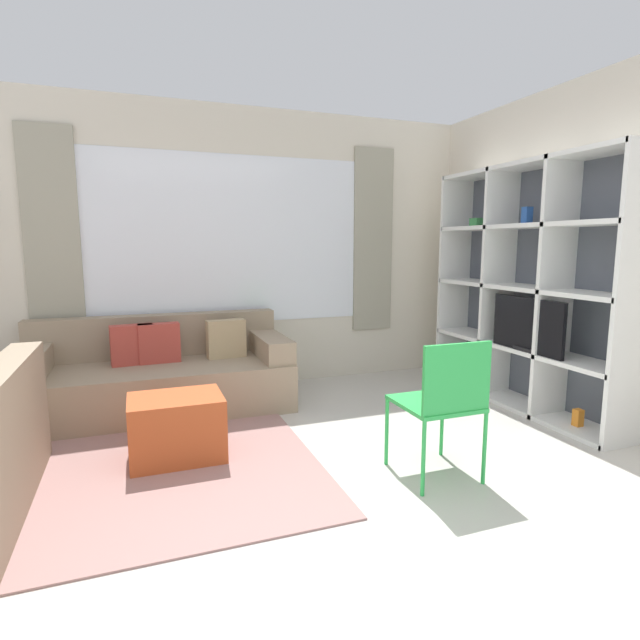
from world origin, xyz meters
name	(u,v)px	position (x,y,z in m)	size (l,w,h in m)	color
ground_plane	(370,578)	(0.00, 0.00, 0.00)	(16.00, 16.00, 0.00)	beige
wall_back	(229,250)	(0.00, 3.14, 1.36)	(6.11, 0.11, 2.70)	beige
wall_right	(556,251)	(2.49, 1.55, 1.35)	(0.07, 4.31, 2.70)	beige
area_rug	(104,468)	(-1.12, 1.53, 0.01)	(2.62, 2.23, 0.01)	gray
shelving_unit	(529,289)	(2.30, 1.64, 1.03)	(0.38, 2.05, 2.08)	#515660
couch_main	(161,376)	(-0.71, 2.64, 0.29)	(2.15, 0.93, 0.78)	gray
ottoman	(177,428)	(-0.67, 1.52, 0.21)	(0.60, 0.44, 0.43)	#B74C23
folding_chair	(444,397)	(0.80, 0.66, 0.52)	(0.44, 0.46, 0.86)	green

